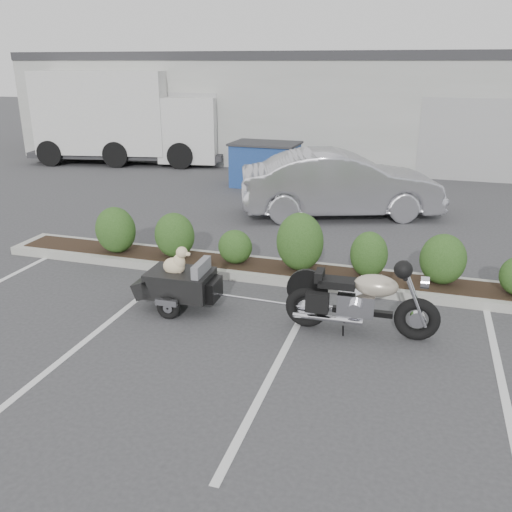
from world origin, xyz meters
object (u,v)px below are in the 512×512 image
(pet_trailer, at_px, (179,282))
(delivery_truck, at_px, (129,119))
(sedan, at_px, (341,184))
(dumpster, at_px, (265,164))
(motorcycle, at_px, (361,301))

(pet_trailer, bearing_deg, delivery_truck, 120.61)
(sedan, bearing_deg, delivery_truck, 39.06)
(pet_trailer, height_order, delivery_truck, delivery_truck)
(sedan, xyz_separation_m, delivery_truck, (-8.86, 5.35, 0.80))
(sedan, bearing_deg, pet_trailer, 146.27)
(pet_trailer, xyz_separation_m, dumpster, (-1.22, 8.94, 0.24))
(sedan, distance_m, delivery_truck, 10.38)
(dumpster, height_order, delivery_truck, delivery_truck)
(motorcycle, bearing_deg, sedan, 99.60)
(motorcycle, distance_m, delivery_truck, 15.38)
(pet_trailer, xyz_separation_m, delivery_truck, (-7.34, 11.51, 1.17))
(pet_trailer, relative_size, dumpster, 0.83)
(pet_trailer, bearing_deg, motorcycle, -2.35)
(sedan, relative_size, dumpster, 2.36)
(sedan, height_order, delivery_truck, delivery_truck)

